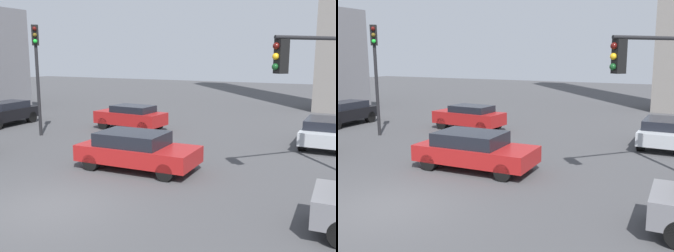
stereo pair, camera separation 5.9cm
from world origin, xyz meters
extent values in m
plane|color=#424244|center=(0.00, 0.00, 0.00)|extent=(105.55, 105.55, 0.00)
cylinder|color=black|center=(6.01, 5.45, 4.59)|extent=(2.34, 2.63, 0.12)
cube|color=black|center=(5.06, 4.37, 4.04)|extent=(0.45, 0.45, 1.00)
sphere|color=#4C0F0C|center=(4.92, 4.22, 4.34)|extent=(0.20, 0.20, 0.20)
sphere|color=yellow|center=(4.92, 4.22, 4.04)|extent=(0.20, 0.20, 0.20)
sphere|color=#14471E|center=(4.92, 4.22, 3.74)|extent=(0.20, 0.20, 0.20)
cylinder|color=black|center=(-7.52, 6.92, 2.79)|extent=(0.16, 0.16, 5.59)
cube|color=black|center=(-7.52, 6.92, 5.09)|extent=(0.45, 0.45, 1.00)
sphere|color=#4C0F0C|center=(-7.38, 6.77, 5.39)|extent=(0.20, 0.20, 0.20)
sphere|color=#594714|center=(-7.38, 6.77, 5.09)|extent=(0.20, 0.20, 0.20)
sphere|color=green|center=(-7.38, 6.77, 4.79)|extent=(0.20, 0.20, 0.20)
cube|color=#ADB2B7|center=(5.78, 11.20, 0.60)|extent=(1.83, 4.16, 0.57)
cube|color=black|center=(5.78, 10.99, 1.06)|extent=(1.59, 2.33, 0.45)
cylinder|color=black|center=(5.04, 12.60, 0.31)|extent=(0.33, 0.63, 0.63)
cylinder|color=black|center=(5.06, 9.78, 0.31)|extent=(0.33, 0.63, 0.63)
cube|color=black|center=(-11.60, 8.10, 0.67)|extent=(2.11, 4.27, 0.65)
cube|color=black|center=(-11.62, 8.30, 1.17)|extent=(1.73, 2.44, 0.45)
cylinder|color=black|center=(-11.05, 9.56, 0.34)|extent=(0.37, 0.71, 0.68)
cylinder|color=black|center=(-12.44, 9.42, 0.34)|extent=(0.37, 0.71, 0.68)
cube|color=maroon|center=(0.22, 4.09, 0.59)|extent=(4.41, 2.13, 0.59)
cube|color=black|center=(0.00, 4.08, 1.10)|extent=(2.50, 1.80, 0.51)
cylinder|color=black|center=(1.65, 4.94, 0.30)|extent=(0.62, 0.37, 0.60)
cylinder|color=black|center=(1.73, 3.38, 0.30)|extent=(0.62, 0.37, 0.60)
cylinder|color=black|center=(-1.29, 4.79, 0.30)|extent=(0.62, 0.37, 0.60)
cylinder|color=black|center=(-1.21, 3.23, 0.30)|extent=(0.62, 0.37, 0.60)
cube|color=maroon|center=(-4.26, 10.42, 0.67)|extent=(4.05, 1.84, 0.67)
cube|color=black|center=(-4.06, 10.41, 1.17)|extent=(2.30, 1.55, 0.41)
cylinder|color=black|center=(-5.64, 9.81, 0.33)|extent=(0.68, 0.33, 0.67)
cylinder|color=black|center=(-5.58, 11.16, 0.33)|extent=(0.68, 0.33, 0.67)
cylinder|color=black|center=(-2.94, 9.68, 0.33)|extent=(0.68, 0.33, 0.67)
cylinder|color=black|center=(-2.88, 11.02, 0.33)|extent=(0.68, 0.33, 0.67)
camera|label=1|loc=(7.41, -7.29, 4.03)|focal=40.93mm
camera|label=2|loc=(7.46, -7.27, 4.03)|focal=40.93mm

